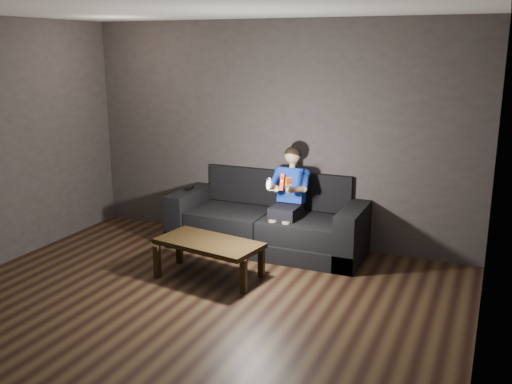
% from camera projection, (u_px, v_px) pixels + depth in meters
% --- Properties ---
extents(floor, '(5.00, 5.00, 0.00)m').
position_uv_depth(floor, '(171.00, 323.00, 5.06)').
color(floor, black).
rests_on(floor, ground).
extents(back_wall, '(5.00, 0.04, 2.70)m').
position_uv_depth(back_wall, '(276.00, 133.00, 6.95)').
color(back_wall, '#342E2D').
rests_on(back_wall, ground).
extents(right_wall, '(0.04, 5.00, 2.70)m').
position_uv_depth(right_wall, '(489.00, 207.00, 3.76)').
color(right_wall, '#342E2D').
rests_on(right_wall, ground).
extents(ceiling, '(5.00, 5.00, 0.02)m').
position_uv_depth(ceiling, '(158.00, 3.00, 4.39)').
color(ceiling, silver).
rests_on(ceiling, back_wall).
extents(sofa, '(2.33, 1.01, 0.90)m').
position_uv_depth(sofa, '(270.00, 224.00, 6.91)').
color(sofa, black).
rests_on(sofa, floor).
extents(child, '(0.46, 0.56, 1.13)m').
position_uv_depth(child, '(289.00, 191.00, 6.64)').
color(child, black).
rests_on(child, sofa).
extents(wii_remote_red, '(0.06, 0.07, 0.18)m').
position_uv_depth(wii_remote_red, '(283.00, 182.00, 6.16)').
color(wii_remote_red, red).
rests_on(wii_remote_red, child).
extents(nunchuk_white, '(0.06, 0.09, 0.15)m').
position_uv_depth(nunchuk_white, '(269.00, 184.00, 6.24)').
color(nunchuk_white, white).
rests_on(nunchuk_white, child).
extents(wii_remote_black, '(0.07, 0.17, 0.03)m').
position_uv_depth(wii_remote_black, '(190.00, 188.00, 7.15)').
color(wii_remote_black, black).
rests_on(wii_remote_black, sofa).
extents(coffee_table, '(1.18, 0.73, 0.40)m').
position_uv_depth(coffee_table, '(209.00, 246.00, 5.98)').
color(coffee_table, black).
rests_on(coffee_table, floor).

